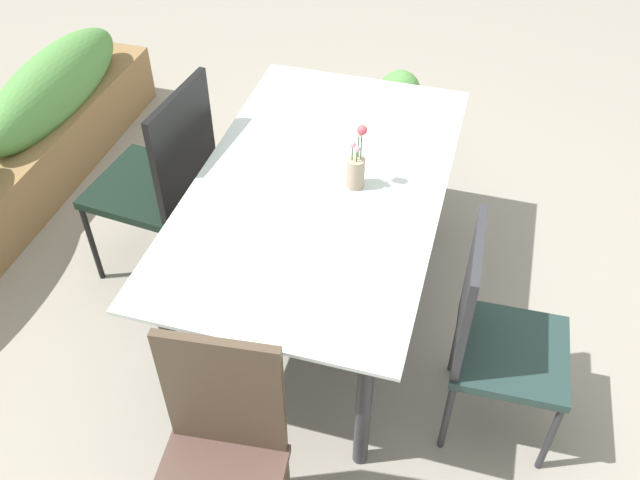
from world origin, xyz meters
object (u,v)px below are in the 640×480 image
at_px(dining_table, 320,195).
at_px(chair_near_left, 493,332).
at_px(chair_far_side, 163,175).
at_px(potted_plant, 398,107).
at_px(flower_vase, 356,166).
at_px(chair_end_left, 219,455).

relative_size(dining_table, chair_near_left, 1.81).
height_order(chair_near_left, chair_far_side, chair_far_side).
height_order(chair_near_left, potted_plant, chair_near_left).
height_order(dining_table, chair_near_left, chair_near_left).
bearing_deg(flower_vase, chair_near_left, -123.01).
xyz_separation_m(dining_table, chair_far_side, (0.08, 0.78, -0.12)).
bearing_deg(potted_plant, dining_table, 176.65).
xyz_separation_m(chair_near_left, potted_plant, (1.84, 0.70, -0.27)).
distance_m(dining_table, flower_vase, 0.23).
height_order(flower_vase, potted_plant, flower_vase).
height_order(chair_far_side, potted_plant, chair_far_side).
xyz_separation_m(chair_far_side, flower_vase, (-0.05, -0.92, 0.29)).
xyz_separation_m(chair_end_left, flower_vase, (1.17, -0.15, 0.33)).
bearing_deg(chair_end_left, dining_table, -96.31).
xyz_separation_m(chair_near_left, chair_end_left, (-0.76, 0.80, 0.01)).
relative_size(chair_end_left, potted_plant, 1.98).
distance_m(dining_table, chair_far_side, 0.79).
bearing_deg(flower_vase, chair_far_side, 86.59).
relative_size(dining_table, chair_end_left, 1.77).
bearing_deg(chair_end_left, flower_vase, -103.33).
height_order(chair_end_left, potted_plant, chair_end_left).
bearing_deg(flower_vase, chair_end_left, 172.55).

